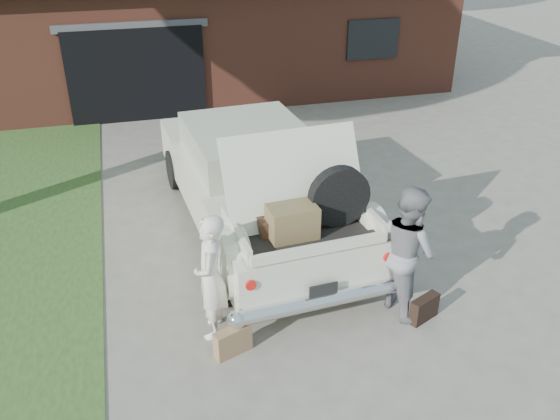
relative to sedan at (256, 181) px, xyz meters
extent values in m
plane|color=gray|center=(-0.01, -2.10, -0.84)|extent=(90.00, 90.00, 0.00)
cube|color=brown|center=(0.99, 9.40, 0.66)|extent=(12.00, 7.00, 3.00)
cube|color=black|center=(-1.51, 5.95, 0.26)|extent=(3.20, 0.30, 2.20)
cube|color=#4C4C51|center=(-1.51, 5.88, 1.41)|extent=(3.50, 0.12, 0.18)
cube|color=black|center=(4.49, 5.88, 0.76)|extent=(1.40, 0.08, 1.00)
cube|color=beige|center=(-0.01, 0.05, -0.15)|extent=(2.50, 5.69, 0.72)
cube|color=#A8A794|center=(-0.03, 0.39, 0.49)|extent=(1.99, 2.35, 0.58)
cube|color=black|center=(-0.10, 1.44, 0.47)|extent=(1.72, 0.21, 0.49)
cube|color=black|center=(0.05, -0.67, 0.47)|extent=(1.72, 0.21, 0.49)
cylinder|color=black|center=(-0.85, -1.90, -0.47)|extent=(0.30, 0.75, 0.73)
cylinder|color=black|center=(1.10, -1.76, -0.47)|extent=(0.30, 0.75, 0.73)
cylinder|color=black|center=(-1.11, 1.87, -0.47)|extent=(0.30, 0.75, 0.73)
cylinder|color=black|center=(0.84, 2.01, -0.47)|extent=(0.30, 0.75, 0.73)
cylinder|color=silver|center=(0.19, -2.77, -0.40)|extent=(2.29, 0.36, 0.20)
cylinder|color=#A5140F|center=(-0.72, -2.76, 0.03)|extent=(0.14, 0.12, 0.13)
cylinder|color=#A5140F|center=(1.10, -2.63, 0.03)|extent=(0.14, 0.12, 0.13)
cube|color=black|center=(0.20, -2.79, -0.23)|extent=(0.38, 0.05, 0.19)
cube|color=black|center=(0.14, -2.05, 0.24)|extent=(1.80, 1.34, 0.04)
cube|color=beige|center=(-0.74, -2.11, 0.35)|extent=(0.15, 1.22, 0.20)
cube|color=beige|center=(1.03, -1.99, 0.35)|extent=(0.15, 1.22, 0.20)
cube|color=beige|center=(0.19, -2.66, 0.30)|extent=(1.78, 0.19, 0.13)
cube|color=beige|center=(0.12, -1.73, 0.83)|extent=(1.91, 0.75, 1.16)
cube|color=#462A1E|center=(-0.12, -1.98, 0.36)|extent=(0.68, 0.47, 0.21)
cube|color=olive|center=(-0.04, -2.21, 0.47)|extent=(0.64, 0.44, 0.42)
cube|color=black|center=(0.11, -1.89, 0.36)|extent=(0.71, 0.49, 0.21)
cylinder|color=black|center=(0.62, -2.07, 0.67)|extent=(0.82, 0.23, 0.81)
imported|color=silver|center=(-1.14, -2.46, -0.01)|extent=(0.53, 0.68, 1.66)
imported|color=gray|center=(1.39, -2.63, 0.06)|extent=(0.81, 0.97, 1.79)
cube|color=#9B744E|center=(-0.99, -2.92, -0.66)|extent=(0.49, 0.30, 0.36)
cube|color=black|center=(1.55, -2.95, -0.67)|extent=(0.46, 0.31, 0.34)
camera|label=1|loc=(-1.90, -8.40, 4.12)|focal=38.00mm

